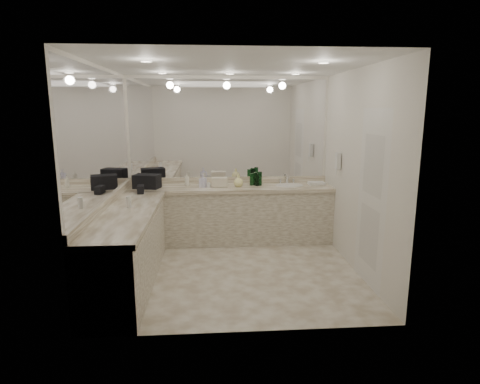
{
  "coord_description": "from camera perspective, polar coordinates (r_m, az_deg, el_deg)",
  "views": [
    {
      "loc": [
        -0.29,
        -4.97,
        2.09
      ],
      "look_at": [
        0.11,
        0.4,
        0.97
      ],
      "focal_mm": 30.0,
      "sensor_mm": 36.0,
      "label": 1
    }
  ],
  "objects": [
    {
      "name": "black_toiletry_bag",
      "position": [
        6.28,
        -13.09,
        1.53
      ],
      "size": [
        0.43,
        0.33,
        0.22
      ],
      "primitive_type": "cube",
      "rotation": [
        0.0,
        0.0,
        -0.27
      ],
      "color": "black",
      "rests_on": "vanity_back_top"
    },
    {
      "name": "wall_phone",
      "position": [
        6.0,
        13.76,
        4.32
      ],
      "size": [
        0.06,
        0.1,
        0.24
      ],
      "primitive_type": "cube",
      "color": "white",
      "rests_on": "wall_right"
    },
    {
      "name": "green_bottle_3",
      "position": [
        6.36,
        1.71,
        1.81
      ],
      "size": [
        0.07,
        0.07,
        0.19
      ],
      "primitive_type": "cylinder",
      "color": "#144E20",
      "rests_on": "vanity_back_top"
    },
    {
      "name": "amenity_bottle_2",
      "position": [
        6.37,
        -12.78,
        1.35
      ],
      "size": [
        0.06,
        0.06,
        0.15
      ],
      "primitive_type": "cylinder",
      "color": "#E57F66",
      "rests_on": "vanity_back_top"
    },
    {
      "name": "amenity_bottle_5",
      "position": [
        6.34,
        -5.18,
        1.51
      ],
      "size": [
        0.05,
        0.05,
        0.14
      ],
      "primitive_type": "cylinder",
      "color": "white",
      "rests_on": "vanity_back_top"
    },
    {
      "name": "vanity_back_top",
      "position": [
        6.28,
        -1.49,
        0.53
      ],
      "size": [
        3.2,
        0.64,
        0.06
      ],
      "primitive_type": "cube",
      "color": "#F3E8CF",
      "rests_on": "vanity_back_base"
    },
    {
      "name": "vanity_back_base",
      "position": [
        6.39,
        -1.47,
        -3.41
      ],
      "size": [
        3.2,
        0.6,
        0.84
      ],
      "primitive_type": "cube",
      "color": "silver",
      "rests_on": "floor"
    },
    {
      "name": "green_bottle_2",
      "position": [
        6.32,
        2.46,
        1.78
      ],
      "size": [
        0.07,
        0.07,
        0.2
      ],
      "primitive_type": "cylinder",
      "color": "#144E20",
      "rests_on": "vanity_back_top"
    },
    {
      "name": "mirror_back",
      "position": [
        6.47,
        -1.66,
        8.94
      ],
      "size": [
        3.12,
        0.01,
        1.55
      ],
      "primitive_type": "cube",
      "color": "white",
      "rests_on": "wall_back"
    },
    {
      "name": "wall_left",
      "position": [
        5.2,
        -18.78,
        2.38
      ],
      "size": [
        0.02,
        3.0,
        2.6
      ],
      "primitive_type": "cube",
      "color": "silver",
      "rests_on": "floor"
    },
    {
      "name": "green_bottle_4",
      "position": [
        6.34,
        2.83,
        1.91
      ],
      "size": [
        0.07,
        0.07,
        0.22
      ],
      "primitive_type": "cylinder",
      "color": "#144E20",
      "rests_on": "vanity_back_top"
    },
    {
      "name": "amenity_bottle_4",
      "position": [
        6.42,
        -12.26,
        1.29
      ],
      "size": [
        0.06,
        0.06,
        0.11
      ],
      "primitive_type": "cylinder",
      "color": "silver",
      "rests_on": "vanity_back_top"
    },
    {
      "name": "hand_towel",
      "position": [
        6.54,
        10.82,
        1.24
      ],
      "size": [
        0.26,
        0.18,
        0.04
      ],
      "primitive_type": "cube",
      "rotation": [
        0.0,
        0.0,
        0.04
      ],
      "color": "white",
      "rests_on": "vanity_back_top"
    },
    {
      "name": "green_bottle_0",
      "position": [
        6.36,
        2.17,
        1.89
      ],
      "size": [
        0.06,
        0.06,
        0.21
      ],
      "primitive_type": "cylinder",
      "color": "#144E20",
      "rests_on": "vanity_back_top"
    },
    {
      "name": "backsplash_left",
      "position": [
        5.26,
        -18.32,
        -1.39
      ],
      "size": [
        0.04,
        3.0,
        0.1
      ],
      "primitive_type": "cube",
      "color": "#F3E8CF",
      "rests_on": "vanity_left_top"
    },
    {
      "name": "green_bottle_1",
      "position": [
        6.37,
        2.3,
        1.81
      ],
      "size": [
        0.07,
        0.07,
        0.18
      ],
      "primitive_type": "cylinder",
      "color": "#144E20",
      "rests_on": "vanity_back_top"
    },
    {
      "name": "vanity_left_top",
      "position": [
        4.93,
        -15.82,
        -3.05
      ],
      "size": [
        0.64,
        2.42,
        0.06
      ],
      "primitive_type": "cube",
      "color": "#F3E8CF",
      "rests_on": "vanity_left_base"
    },
    {
      "name": "amenity_bottle_3",
      "position": [
        6.31,
        -11.95,
        1.06
      ],
      "size": [
        0.06,
        0.06,
        0.1
      ],
      "primitive_type": "cylinder",
      "color": "#E0B28C",
      "rests_on": "vanity_back_top"
    },
    {
      "name": "backsplash_back",
      "position": [
        6.55,
        -1.61,
        1.71
      ],
      "size": [
        3.2,
        0.04,
        0.1
      ],
      "primitive_type": "cube",
      "color": "#F3E8CF",
      "rests_on": "vanity_back_top"
    },
    {
      "name": "ceiling",
      "position": [
        5.0,
        -0.92,
        17.6
      ],
      "size": [
        3.2,
        3.2,
        0.0
      ],
      "primitive_type": "plane",
      "color": "white",
      "rests_on": "floor"
    },
    {
      "name": "mirror_left",
      "position": [
        5.14,
        -19.0,
        7.61
      ],
      "size": [
        0.01,
        2.92,
        1.55
      ],
      "primitive_type": "cube",
      "color": "white",
      "rests_on": "wall_left"
    },
    {
      "name": "wall_back",
      "position": [
        6.52,
        -1.64,
        4.77
      ],
      "size": [
        3.2,
        0.02,
        2.6
      ],
      "primitive_type": "cube",
      "color": "silver",
      "rests_on": "floor"
    },
    {
      "name": "soap_bottle_c",
      "position": [
        6.24,
        -0.23,
        1.63
      ],
      "size": [
        0.17,
        0.17,
        0.19
      ],
      "primitive_type": "imported",
      "rotation": [
        0.0,
        0.0,
        0.19
      ],
      "color": "#FFF9A0",
      "rests_on": "vanity_back_top"
    },
    {
      "name": "floor",
      "position": [
        5.39,
        -0.82,
        -11.05
      ],
      "size": [
        3.2,
        3.2,
        0.0
      ],
      "primitive_type": "plane",
      "color": "beige",
      "rests_on": "ground"
    },
    {
      "name": "cream_cosmetic_case",
      "position": [
        6.24,
        -2.95,
        1.38
      ],
      "size": [
        0.25,
        0.16,
        0.14
      ],
      "primitive_type": "cube",
      "rotation": [
        0.0,
        0.0,
        0.05
      ],
      "color": "beige",
      "rests_on": "vanity_back_top"
    },
    {
      "name": "soap_bottle_a",
      "position": [
        6.37,
        -7.55,
        1.77
      ],
      "size": [
        0.09,
        0.09,
        0.2
      ],
      "primitive_type": "imported",
      "rotation": [
        0.0,
        0.0,
        0.26
      ],
      "color": "white",
      "rests_on": "vanity_back_top"
    },
    {
      "name": "lotion_left",
      "position": [
        5.1,
        -15.55,
        -1.39
      ],
      "size": [
        0.06,
        0.06,
        0.14
      ],
      "primitive_type": "cylinder",
      "color": "white",
      "rests_on": "vanity_left_top"
    },
    {
      "name": "amenity_bottle_6",
      "position": [
        6.26,
        -0.03,
        1.16
      ],
      "size": [
        0.05,
        0.05,
        0.08
      ],
      "primitive_type": "cylinder",
      "color": "#3F3F4C",
      "rests_on": "vanity_back_top"
    },
    {
      "name": "faucet",
      "position": [
        6.59,
        6.7,
        1.87
      ],
      "size": [
        0.24,
        0.16,
        0.14
      ],
      "primitive_type": "cube",
      "color": "silver",
      "rests_on": "vanity_back_top"
    },
    {
      "name": "black_bag_spill",
      "position": [
        5.93,
        -13.94,
        0.35
      ],
      "size": [
        0.11,
        0.21,
        0.11
      ],
      "primitive_type": "cube",
      "rotation": [
        0.0,
        0.0,
        0.12
      ],
      "color": "black",
      "rests_on": "vanity_left_top"
    },
    {
      "name": "amenity_bottle_0",
      "position": [
        6.21,
        -4.52,
        1.0
      ],
      "size": [
        0.06,
        0.06,
        0.07
      ],
      "primitive_type": "cylinder",
      "color": "white",
      "rests_on": "vanity_back_top"
    },
    {
      "name": "soap_bottle_b",
      "position": [
        6.22,
        -5.31,
        1.62
      ],
      "size": [
        0.12,
        0.12,
        0.21
      ],
      "primitive_type": "imported",
      "rotation": [
        0.0,
        0.0,
        -0.42
      ],
      "color": "white",
      "rests_on": "vanity_back_top"
    },
    {
      "name": "door",
      "position": [
        4.95,
        18.15,
        -0.96
      ],
      "size": [
        0.02,
        0.82,
        2.1
      ],
      "primitive_type": "cube",
      "color": "white",
      "rests_on": "wall_right"
    },
    {
      "name": "vanity_left_base",
      "position": [
        5.06,
        -15.65,
        -7.99
      ],
      "size": [
        0.6,
        2.4,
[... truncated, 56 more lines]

